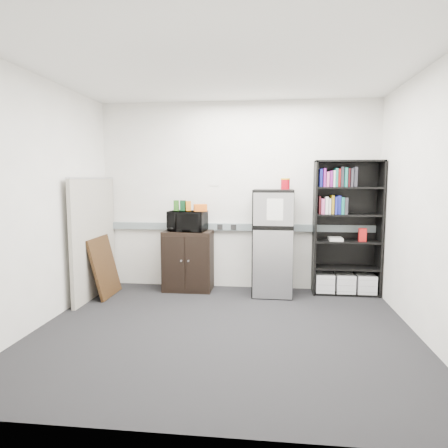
% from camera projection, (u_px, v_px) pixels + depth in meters
% --- Properties ---
extents(floor, '(4.00, 4.00, 0.00)m').
position_uv_depth(floor, '(224.00, 331.00, 4.23)').
color(floor, black).
rests_on(floor, ground).
extents(wall_back, '(4.00, 0.02, 2.70)m').
position_uv_depth(wall_back, '(237.00, 196.00, 5.80)').
color(wall_back, silver).
rests_on(wall_back, floor).
extents(wall_right, '(0.02, 3.50, 2.70)m').
position_uv_depth(wall_right, '(429.00, 205.00, 3.85)').
color(wall_right, silver).
rests_on(wall_right, floor).
extents(wall_left, '(0.02, 3.50, 2.70)m').
position_uv_depth(wall_left, '(40.00, 202.00, 4.30)').
color(wall_left, silver).
rests_on(wall_left, floor).
extents(ceiling, '(4.00, 3.50, 0.02)m').
position_uv_depth(ceiling, '(224.00, 66.00, 3.92)').
color(ceiling, white).
rests_on(ceiling, wall_back).
extents(electrical_raceway, '(3.92, 0.05, 0.10)m').
position_uv_depth(electrical_raceway, '(237.00, 227.00, 5.82)').
color(electrical_raceway, gray).
rests_on(electrical_raceway, wall_back).
extents(wall_note, '(0.14, 0.00, 0.10)m').
position_uv_depth(wall_note, '(213.00, 182.00, 5.81)').
color(wall_note, white).
rests_on(wall_note, wall_back).
extents(bookshelf, '(0.90, 0.34, 1.85)m').
position_uv_depth(bookshelf, '(347.00, 229.00, 5.50)').
color(bookshelf, black).
rests_on(bookshelf, floor).
extents(cubicle_partition, '(0.06, 1.30, 1.62)m').
position_uv_depth(cubicle_partition, '(94.00, 237.00, 5.42)').
color(cubicle_partition, '#A29B8F').
rests_on(cubicle_partition, floor).
extents(cabinet, '(0.69, 0.46, 0.86)m').
position_uv_depth(cabinet, '(188.00, 260.00, 5.74)').
color(cabinet, black).
rests_on(cabinet, floor).
extents(microwave, '(0.55, 0.41, 0.28)m').
position_uv_depth(microwave, '(188.00, 221.00, 5.66)').
color(microwave, black).
rests_on(microwave, cabinet).
extents(snack_box_a, '(0.07, 0.05, 0.15)m').
position_uv_depth(snack_box_a, '(176.00, 206.00, 5.69)').
color(snack_box_a, '#255718').
rests_on(snack_box_a, microwave).
extents(snack_box_b, '(0.07, 0.06, 0.15)m').
position_uv_depth(snack_box_b, '(183.00, 206.00, 5.68)').
color(snack_box_b, '#0C3719').
rests_on(snack_box_b, microwave).
extents(snack_box_c, '(0.08, 0.07, 0.14)m').
position_uv_depth(snack_box_c, '(188.00, 206.00, 5.67)').
color(snack_box_c, orange).
rests_on(snack_box_c, microwave).
extents(snack_bag, '(0.20, 0.15, 0.10)m').
position_uv_depth(snack_bag, '(200.00, 208.00, 5.60)').
color(snack_bag, '#DB5E15').
rests_on(snack_bag, microwave).
extents(refrigerator, '(0.56, 0.58, 1.46)m').
position_uv_depth(refrigerator, '(273.00, 243.00, 5.49)').
color(refrigerator, black).
rests_on(refrigerator, floor).
extents(coffee_can, '(0.13, 0.13, 0.17)m').
position_uv_depth(coffee_can, '(285.00, 183.00, 5.51)').
color(coffee_can, '#A30715').
rests_on(coffee_can, refrigerator).
extents(framed_poster, '(0.23, 0.64, 0.81)m').
position_uv_depth(framed_poster, '(105.00, 266.00, 5.46)').
color(framed_poster, '#311C0D').
rests_on(framed_poster, floor).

